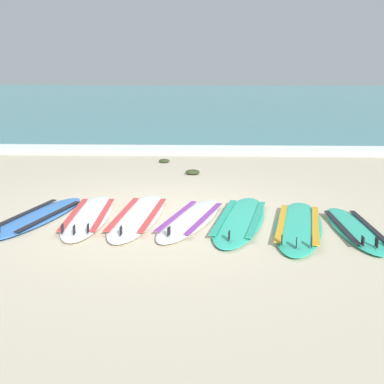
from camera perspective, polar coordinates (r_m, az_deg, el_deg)
The scene contains 12 objects.
ground_plane at distance 7.32m, azimuth -3.44°, elevation -2.86°, with size 80.00×80.00×0.00m, color beige.
sea at distance 42.54m, azimuth 1.21°, elevation 10.85°, with size 80.00×60.00×0.10m, color teal.
wave_foam_strip at distance 13.19m, azimuth -0.93°, elevation 4.79°, with size 80.00×1.06×0.11m, color white.
surfboard_0 at distance 7.52m, azimuth -17.12°, elevation -2.71°, with size 1.10×2.35×0.18m.
surfboard_1 at distance 7.38m, azimuth -11.66°, elevation -2.69°, with size 0.69×2.38×0.18m.
surfboard_2 at distance 7.27m, azimuth -6.15°, elevation -2.73°, with size 0.81×2.51×0.18m.
surfboard_3 at distance 7.10m, azimuth -0.14°, elevation -3.06°, with size 1.16×2.34×0.18m.
surfboard_4 at distance 7.09m, azimuth 5.46°, elevation -3.14°, with size 1.11×2.62×0.18m.
surfboard_5 at distance 6.94m, azimuth 11.95°, elevation -3.75°, with size 1.09×2.57×0.18m.
surfboard_6 at distance 7.00m, azimuth 17.96°, elevation -3.99°, with size 0.59×2.08×0.18m.
seaweed_clump_near_shoreline at distance 11.67m, azimuth -3.17°, elevation 3.56°, with size 0.25×0.20×0.09m, color #2D381E.
seaweed_clump_mid_sand at distance 10.29m, azimuth 0.07°, elevation 2.27°, with size 0.30×0.24×0.10m, color #2D381E.
Camera 1 is at (0.70, -6.99, 2.07)m, focal length 47.01 mm.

